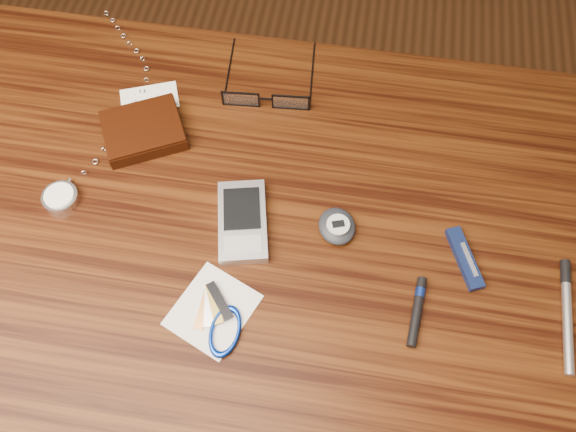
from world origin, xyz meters
name	(u,v)px	position (x,y,z in m)	size (l,w,h in m)	color
ground	(258,367)	(0.00, 0.00, 0.00)	(3.80, 3.80, 0.00)	#472814
desk	(237,264)	(0.00, 0.00, 0.65)	(1.00, 0.70, 0.75)	#381A08
wallet_and_card	(143,130)	(-0.15, 0.13, 0.76)	(0.14, 0.17, 0.02)	black
eyeglasses	(266,97)	(0.01, 0.22, 0.76)	(0.14, 0.14, 0.03)	black
pocket_watch	(65,188)	(-0.23, 0.03, 0.76)	(0.11, 0.37, 0.01)	silver
pda_phone	(242,221)	(0.01, 0.02, 0.76)	(0.09, 0.13, 0.02)	#B2B3B7
pedometer	(337,226)	(0.13, 0.03, 0.76)	(0.06, 0.07, 0.02)	black
notepad_keys	(219,320)	(0.01, -0.12, 0.75)	(0.12, 0.12, 0.01)	white
pocket_knife	(465,258)	(0.30, 0.01, 0.76)	(0.05, 0.09, 0.01)	#0C1537
silver_pen	(567,306)	(0.42, -0.03, 0.76)	(0.02, 0.14, 0.01)	#B3B3B8
black_blue_pen	(417,309)	(0.24, -0.07, 0.76)	(0.02, 0.09, 0.01)	black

